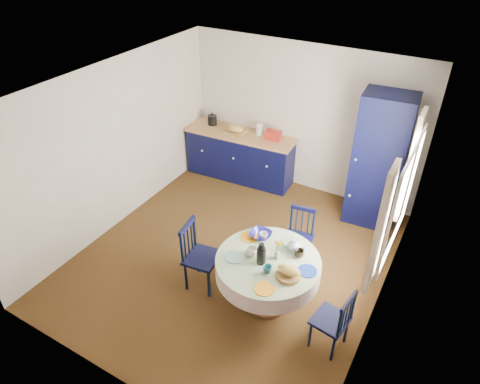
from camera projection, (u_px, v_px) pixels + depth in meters
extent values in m
plane|color=black|center=(234.00, 257.00, 6.13)|extent=(4.50, 4.50, 0.00)
plane|color=white|center=(232.00, 89.00, 4.74)|extent=(4.50, 4.50, 0.00)
cube|color=beige|center=(302.00, 120.00, 7.05)|extent=(4.00, 0.02, 2.50)
cube|color=beige|center=(115.00, 147.00, 6.26)|extent=(0.02, 4.50, 2.50)
cube|color=beige|center=(392.00, 234.00, 4.61)|extent=(0.02, 4.50, 2.50)
plane|color=white|center=(403.00, 201.00, 4.69)|extent=(0.00, 1.20, 1.20)
cube|color=beige|center=(380.00, 230.00, 4.19)|extent=(0.05, 0.34, 1.45)
cube|color=beige|center=(410.00, 167.00, 5.20)|extent=(0.05, 0.34, 1.45)
cube|color=black|center=(241.00, 156.00, 7.72)|extent=(1.95, 0.70, 0.84)
cube|color=tan|center=(241.00, 134.00, 7.47)|extent=(2.01, 0.74, 0.04)
cube|color=maroon|center=(274.00, 134.00, 7.26)|extent=(0.27, 0.16, 0.16)
cube|color=tan|center=(235.00, 132.00, 7.47)|extent=(0.36, 0.26, 0.02)
ellipsoid|color=tan|center=(235.00, 128.00, 7.42)|extent=(0.31, 0.20, 0.13)
cylinder|color=silver|center=(259.00, 128.00, 7.38)|extent=(0.12, 0.12, 0.22)
cube|color=black|center=(378.00, 162.00, 6.30)|extent=(0.77, 0.58, 2.10)
cylinder|color=white|center=(355.00, 159.00, 6.17)|extent=(0.04, 0.02, 0.04)
cylinder|color=white|center=(349.00, 194.00, 6.52)|extent=(0.04, 0.02, 0.04)
cylinder|color=#543118|center=(266.00, 302.00, 5.40)|extent=(0.51, 0.51, 0.05)
cylinder|color=#543118|center=(267.00, 283.00, 5.20)|extent=(0.11, 0.11, 0.68)
cylinder|color=#543118|center=(268.00, 262.00, 5.00)|extent=(1.18, 1.18, 0.03)
cylinder|color=white|center=(268.00, 268.00, 5.06)|extent=(1.24, 1.24, 0.22)
cylinder|color=silver|center=(268.00, 260.00, 4.99)|extent=(1.24, 1.24, 0.01)
cylinder|color=#8BBFBB|center=(234.00, 257.00, 5.02)|extent=(0.22, 0.22, 0.01)
cylinder|color=orange|center=(264.00, 289.00, 4.61)|extent=(0.22, 0.22, 0.01)
cylinder|color=navy|center=(307.00, 271.00, 4.83)|extent=(0.22, 0.22, 0.01)
cylinder|color=#77A563|center=(291.00, 242.00, 5.25)|extent=(0.22, 0.22, 0.01)
cylinder|color=orange|center=(249.00, 237.00, 5.33)|extent=(0.22, 0.22, 0.01)
cylinder|color=olive|center=(288.00, 275.00, 4.75)|extent=(0.28, 0.28, 0.05)
ellipsoid|color=tan|center=(289.00, 270.00, 4.71)|extent=(0.26, 0.16, 0.11)
cube|color=silver|center=(263.00, 250.00, 5.10)|extent=(0.10, 0.07, 0.04)
cylinder|color=black|center=(209.00, 284.00, 5.40)|extent=(0.04, 0.04, 0.44)
cylinder|color=black|center=(220.00, 266.00, 5.67)|extent=(0.04, 0.04, 0.44)
cylinder|color=black|center=(186.00, 277.00, 5.50)|extent=(0.04, 0.04, 0.44)
cylinder|color=black|center=(198.00, 260.00, 5.77)|extent=(0.04, 0.04, 0.44)
cube|color=black|center=(202.00, 258.00, 5.45)|extent=(0.46, 0.48, 0.04)
cylinder|color=black|center=(182.00, 248.00, 5.24)|extent=(0.04, 0.04, 0.49)
cylinder|color=black|center=(194.00, 232.00, 5.50)|extent=(0.04, 0.04, 0.49)
cube|color=black|center=(187.00, 226.00, 5.25)|extent=(0.09, 0.39, 0.06)
cylinder|color=black|center=(185.00, 245.00, 5.31)|extent=(0.02, 0.02, 0.41)
cylinder|color=black|center=(188.00, 241.00, 5.38)|extent=(0.02, 0.02, 0.41)
cylinder|color=black|center=(192.00, 236.00, 5.45)|extent=(0.02, 0.02, 0.41)
cylinder|color=black|center=(283.00, 255.00, 5.87)|extent=(0.03, 0.03, 0.39)
cylinder|color=black|center=(304.00, 261.00, 5.77)|extent=(0.03, 0.03, 0.39)
cylinder|color=black|center=(289.00, 243.00, 6.09)|extent=(0.03, 0.03, 0.39)
cylinder|color=black|center=(310.00, 248.00, 5.99)|extent=(0.03, 0.03, 0.39)
cube|color=black|center=(298.00, 240.00, 5.81)|extent=(0.42, 0.41, 0.04)
cylinder|color=black|center=(291.00, 218.00, 5.87)|extent=(0.03, 0.03, 0.43)
cylinder|color=black|center=(313.00, 223.00, 5.77)|extent=(0.03, 0.03, 0.43)
cube|color=black|center=(303.00, 209.00, 5.71)|extent=(0.35, 0.08, 0.05)
cylinder|color=black|center=(296.00, 220.00, 5.85)|extent=(0.02, 0.02, 0.36)
cylinder|color=black|center=(302.00, 222.00, 5.83)|extent=(0.02, 0.02, 0.36)
cylinder|color=black|center=(308.00, 223.00, 5.80)|extent=(0.02, 0.02, 0.36)
cylinder|color=black|center=(324.00, 318.00, 4.99)|extent=(0.03, 0.03, 0.39)
cylinder|color=black|center=(310.00, 335.00, 4.79)|extent=(0.03, 0.03, 0.39)
cylinder|color=black|center=(346.00, 330.00, 4.84)|extent=(0.03, 0.03, 0.39)
cylinder|color=black|center=(333.00, 349.00, 4.64)|extent=(0.03, 0.03, 0.39)
cube|color=black|center=(330.00, 320.00, 4.70)|extent=(0.42, 0.43, 0.04)
cylinder|color=black|center=(353.00, 305.00, 4.59)|extent=(0.03, 0.03, 0.43)
cylinder|color=black|center=(340.00, 324.00, 4.39)|extent=(0.03, 0.03, 0.43)
cube|color=black|center=(349.00, 301.00, 4.38)|extent=(0.09, 0.34, 0.05)
cylinder|color=black|center=(350.00, 311.00, 4.55)|extent=(0.02, 0.02, 0.36)
cylinder|color=black|center=(346.00, 315.00, 4.50)|extent=(0.02, 0.02, 0.36)
cylinder|color=black|center=(343.00, 320.00, 4.45)|extent=(0.02, 0.02, 0.36)
imported|color=silver|center=(252.00, 252.00, 5.03)|extent=(0.14, 0.14, 0.11)
imported|color=#296775|center=(267.00, 269.00, 4.79)|extent=(0.10, 0.10, 0.10)
imported|color=black|center=(299.00, 253.00, 5.01)|extent=(0.12, 0.12, 0.09)
imported|color=silver|center=(264.00, 236.00, 5.27)|extent=(0.11, 0.11, 0.10)
imported|color=navy|center=(261.00, 235.00, 5.32)|extent=(0.27, 0.27, 0.07)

